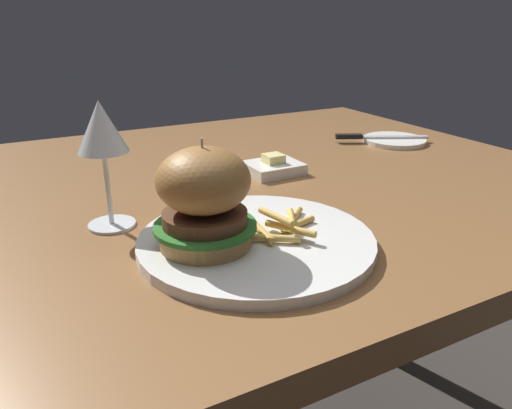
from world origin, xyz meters
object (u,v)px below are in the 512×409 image
butter_dish (273,167)px  main_plate (253,242)px  wine_glass (102,133)px  table_knife (373,137)px  bread_plate (394,140)px  burger_sandwich (204,198)px

butter_dish → main_plate: bearing=-124.7°
wine_glass → table_knife: 0.67m
main_plate → bread_plate: (0.54, 0.32, -0.00)m
wine_glass → burger_sandwich: bearing=-61.2°
bread_plate → table_knife: 0.05m
bread_plate → butter_dish: size_ratio=1.44×
main_plate → table_knife: (0.49, 0.34, 0.01)m
wine_glass → butter_dish: size_ratio=1.80×
burger_sandwich → main_plate: bearing=-7.0°
wine_glass → bread_plate: 0.71m
butter_dish → table_knife: bearing=15.5°
burger_sandwich → table_knife: 0.65m
table_knife → main_plate: bearing=-145.1°
main_plate → butter_dish: bearing=55.3°
table_knife → butter_dish: butter_dish is taller
main_plate → wine_glass: size_ratio=1.72×
main_plate → bread_plate: size_ratio=2.15×
bread_plate → main_plate: bearing=-149.1°
bread_plate → butter_dish: bearing=-169.8°
main_plate → table_knife: size_ratio=1.55×
main_plate → butter_dish: butter_dish is taller
main_plate → wine_glass: wine_glass is taller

